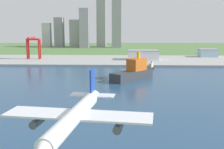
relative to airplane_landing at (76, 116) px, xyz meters
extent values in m
plane|color=#507540|center=(-12.96, 206.59, -33.89)|extent=(2400.00, 2400.00, 0.00)
cube|color=navy|center=(-12.96, 146.59, -33.81)|extent=(840.00, 360.00, 0.15)
cube|color=#9A9C98|center=(-12.96, 396.59, -32.64)|extent=(840.00, 140.00, 2.50)
cylinder|color=silver|center=(0.01, 0.10, 0.13)|extent=(8.83, 39.34, 3.86)
cube|color=silver|center=(0.26, 2.04, -0.45)|extent=(38.60, 13.38, 0.50)
cube|color=#193899|center=(2.27, 17.58, 4.38)|extent=(1.10, 4.73, 9.26)
cube|color=silver|center=(2.27, 17.58, 0.90)|extent=(14.05, 6.01, 0.36)
cylinder|color=#4C4F54|center=(10.61, -0.48, -2.57)|extent=(2.81, 5.71, 2.12)
cylinder|color=#4C4F54|center=(-10.39, 2.23, -2.57)|extent=(2.81, 5.71, 2.12)
cube|color=#2D3338|center=(21.60, 227.87, -29.10)|extent=(47.77, 52.66, 9.27)
cube|color=#BF5919|center=(26.66, 233.88, -18.13)|extent=(22.85, 23.72, 12.69)
cylinder|color=yellow|center=(28.46, 236.01, -8.08)|extent=(3.70, 3.70, 7.41)
cube|color=black|center=(47.34, 298.18, -32.34)|extent=(12.99, 20.79, 2.80)
cube|color=beige|center=(49.04, 301.91, -28.16)|extent=(6.78, 8.45, 5.55)
cylinder|color=black|center=(49.47, 302.85, -24.27)|extent=(1.16, 1.16, 2.24)
cube|color=red|center=(-148.58, 393.67, -15.56)|extent=(2.20, 2.20, 31.65)
cube|color=red|center=(-128.71, 393.67, -15.56)|extent=(2.20, 2.20, 31.65)
cube|color=red|center=(-148.58, 401.67, -15.56)|extent=(2.20, 2.20, 31.65)
cube|color=red|center=(-128.71, 401.67, -15.56)|extent=(2.20, 2.20, 31.65)
cube|color=red|center=(-138.64, 397.67, 1.67)|extent=(22.27, 10.00, 2.80)
cube|color=red|center=(-138.64, 389.05, 4.47)|extent=(2.60, 34.49, 2.60)
cube|color=silver|center=(45.50, 396.92, -24.15)|extent=(48.90, 30.22, 14.47)
cube|color=gray|center=(45.50, 396.92, -16.32)|extent=(49.88, 30.83, 1.20)
cube|color=#99BCD1|center=(165.75, 444.50, -24.81)|extent=(31.33, 24.96, 13.15)
cube|color=gray|center=(165.75, 444.50, -17.63)|extent=(31.96, 25.46, 1.20)
cube|color=#AEAFB5|center=(-204.46, 722.04, -0.31)|extent=(22.74, 19.17, 67.15)
cube|color=gray|center=(-169.36, 725.59, 7.51)|extent=(24.35, 25.92, 82.79)
cube|color=#969A97|center=(-125.26, 727.30, 4.38)|extent=(27.25, 23.66, 76.54)
cube|color=#9795A2|center=(-94.13, 697.57, 19.45)|extent=(25.37, 16.73, 106.67)
cube|color=gray|center=(-50.07, 734.54, 38.21)|extent=(25.14, 27.06, 144.20)
cube|color=gray|center=(-6.04, 708.05, 41.97)|extent=(25.61, 19.69, 151.72)
camera|label=1|loc=(11.55, -65.47, 21.54)|focal=44.58mm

